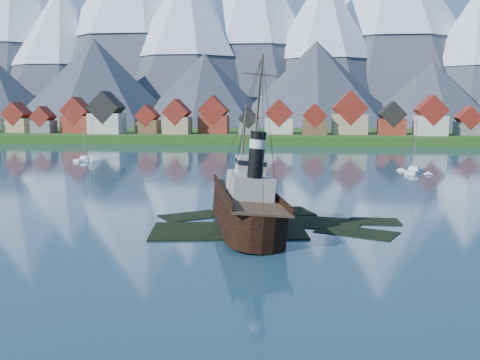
# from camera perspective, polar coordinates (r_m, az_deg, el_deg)

# --- Properties ---
(ground) EXTENTS (1400.00, 1400.00, 0.00)m
(ground) POSITION_cam_1_polar(r_m,az_deg,el_deg) (64.88, 1.62, -5.15)
(ground) COLOR #1D3D51
(ground) RESTS_ON ground
(shoal) EXTENTS (31.71, 21.24, 1.14)m
(shoal) POSITION_cam_1_polar(r_m,az_deg,el_deg) (66.95, 3.28, -5.05)
(shoal) COLOR black
(shoal) RESTS_ON ground
(shore_bank) EXTENTS (600.00, 80.00, 3.20)m
(shore_bank) POSITION_cam_1_polar(r_m,az_deg,el_deg) (233.50, 4.80, 4.41)
(shore_bank) COLOR #214C15
(shore_bank) RESTS_ON ground
(seawall) EXTENTS (600.00, 2.50, 2.00)m
(seawall) POSITION_cam_1_polar(r_m,az_deg,el_deg) (195.60, 4.56, 3.70)
(seawall) COLOR #3F3D38
(seawall) RESTS_ON ground
(town) EXTENTS (250.96, 16.69, 17.30)m
(town) POSITION_cam_1_polar(r_m,az_deg,el_deg) (218.55, -4.05, 6.52)
(town) COLOR maroon
(town) RESTS_ON ground
(mountains) EXTENTS (965.00, 340.00, 205.00)m
(mountains) POSITION_cam_1_polar(r_m,az_deg,el_deg) (549.35, 5.54, 15.84)
(mountains) COLOR #2D333D
(mountains) RESTS_ON ground
(tugboat_wreck) EXTENTS (6.33, 27.27, 21.61)m
(tugboat_wreck) POSITION_cam_1_polar(r_m,az_deg,el_deg) (65.73, 0.56, -2.54)
(tugboat_wreck) COLOR black
(tugboat_wreck) RESTS_ON ground
(sailboat_b) EXTENTS (3.96, 7.71, 10.85)m
(sailboat_b) POSITION_cam_1_polar(r_m,az_deg,el_deg) (147.89, -16.18, 2.10)
(sailboat_b) COLOR white
(sailboat_b) RESTS_ON ground
(sailboat_c) EXTENTS (5.66, 7.73, 10.08)m
(sailboat_c) POSITION_cam_1_polar(r_m,az_deg,el_deg) (147.66, -15.40, 2.11)
(sailboat_c) COLOR white
(sailboat_c) RESTS_ON ground
(sailboat_d) EXTENTS (5.62, 8.95, 12.03)m
(sailboat_d) POSITION_cam_1_polar(r_m,az_deg,el_deg) (123.02, 18.10, 0.88)
(sailboat_d) COLOR white
(sailboat_d) RESTS_ON ground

